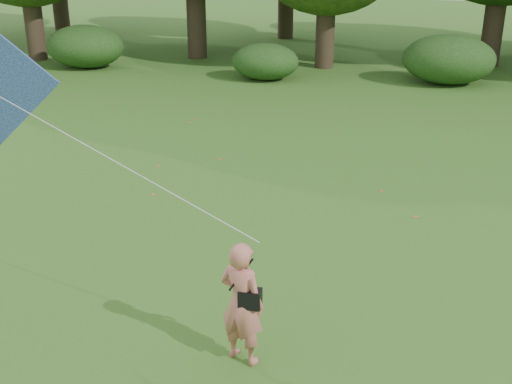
# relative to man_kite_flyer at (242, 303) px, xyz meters

# --- Properties ---
(ground) EXTENTS (100.00, 100.00, 0.00)m
(ground) POSITION_rel_man_kite_flyer_xyz_m (0.73, 0.48, -0.91)
(ground) COLOR #265114
(ground) RESTS_ON ground
(man_kite_flyer) EXTENTS (0.77, 0.63, 1.82)m
(man_kite_flyer) POSITION_rel_man_kite_flyer_xyz_m (0.00, 0.00, 0.00)
(man_kite_flyer) COLOR #C06A5A
(man_kite_flyer) RESTS_ON ground
(crossbody_bag) EXTENTS (0.43, 0.20, 0.71)m
(crossbody_bag) POSITION_rel_man_kite_flyer_xyz_m (0.12, -0.03, 0.12)
(crossbody_bag) COLOR black
(crossbody_bag) RESTS_ON ground
(shrub_band) EXTENTS (39.15, 3.22, 1.88)m
(shrub_band) POSITION_rel_man_kite_flyer_xyz_m (0.01, 18.08, -0.05)
(shrub_band) COLOR #264919
(shrub_band) RESTS_ON ground
(fallen_leaves) EXTENTS (6.88, 14.28, 0.01)m
(fallen_leaves) POSITION_rel_man_kite_flyer_xyz_m (-1.48, 5.22, -0.90)
(fallen_leaves) COLOR #935C28
(fallen_leaves) RESTS_ON ground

